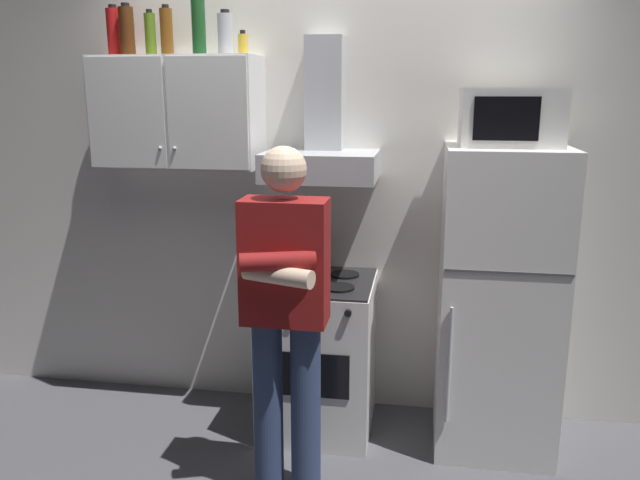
% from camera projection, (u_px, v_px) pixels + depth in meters
% --- Properties ---
extents(ground_plane, '(7.00, 7.00, 0.00)m').
position_uv_depth(ground_plane, '(320.00, 449.00, 3.36)').
color(ground_plane, '#4C4C51').
extents(back_wall_tiled, '(4.80, 0.10, 2.70)m').
position_uv_depth(back_wall_tiled, '(337.00, 182.00, 3.62)').
color(back_wall_tiled, silver).
rests_on(back_wall_tiled, ground_plane).
extents(upper_cabinet, '(0.90, 0.37, 0.60)m').
position_uv_depth(upper_cabinet, '(178.00, 112.00, 3.45)').
color(upper_cabinet, silver).
extents(stove_oven, '(0.60, 0.62, 0.87)m').
position_uv_depth(stove_oven, '(318.00, 354.00, 3.51)').
color(stove_oven, white).
rests_on(stove_oven, ground_plane).
extents(range_hood, '(0.60, 0.44, 0.75)m').
position_uv_depth(range_hood, '(322.00, 142.00, 3.36)').
color(range_hood, '#B7BABF').
extents(refrigerator, '(0.60, 0.62, 1.60)m').
position_uv_depth(refrigerator, '(498.00, 301.00, 3.27)').
color(refrigerator, white).
rests_on(refrigerator, ground_plane).
extents(microwave, '(0.48, 0.37, 0.28)m').
position_uv_depth(microwave, '(510.00, 117.00, 3.07)').
color(microwave, silver).
rests_on(microwave, refrigerator).
extents(person_standing, '(0.38, 0.33, 1.64)m').
position_uv_depth(person_standing, '(285.00, 311.00, 2.83)').
color(person_standing, navy).
rests_on(person_standing, ground_plane).
extents(bottle_beer_brown, '(0.07, 0.07, 0.26)m').
position_uv_depth(bottle_beer_brown, '(167.00, 32.00, 3.40)').
color(bottle_beer_brown, brown).
rests_on(bottle_beer_brown, upper_cabinet).
extents(bottle_olive_oil, '(0.06, 0.06, 0.24)m').
position_uv_depth(bottle_olive_oil, '(150.00, 34.00, 3.40)').
color(bottle_olive_oil, '#4C6B19').
rests_on(bottle_olive_oil, upper_cabinet).
extents(bottle_canister_steel, '(0.09, 0.09, 0.23)m').
position_uv_depth(bottle_canister_steel, '(226.00, 34.00, 3.32)').
color(bottle_canister_steel, '#B2B5BA').
rests_on(bottle_canister_steel, upper_cabinet).
extents(bottle_spice_jar, '(0.05, 0.05, 0.13)m').
position_uv_depth(bottle_spice_jar, '(243.00, 44.00, 3.34)').
color(bottle_spice_jar, gold).
rests_on(bottle_spice_jar, upper_cabinet).
extents(bottle_rum_dark, '(0.08, 0.08, 0.27)m').
position_uv_depth(bottle_rum_dark, '(127.00, 31.00, 3.37)').
color(bottle_rum_dark, '#47230F').
rests_on(bottle_rum_dark, upper_cabinet).
extents(bottle_wine_green, '(0.07, 0.07, 0.36)m').
position_uv_depth(bottle_wine_green, '(198.00, 22.00, 3.32)').
color(bottle_wine_green, '#19471E').
rests_on(bottle_wine_green, upper_cabinet).
extents(bottle_soda_red, '(0.08, 0.08, 0.27)m').
position_uv_depth(bottle_soda_red, '(114.00, 32.00, 3.42)').
color(bottle_soda_red, red).
rests_on(bottle_soda_red, upper_cabinet).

